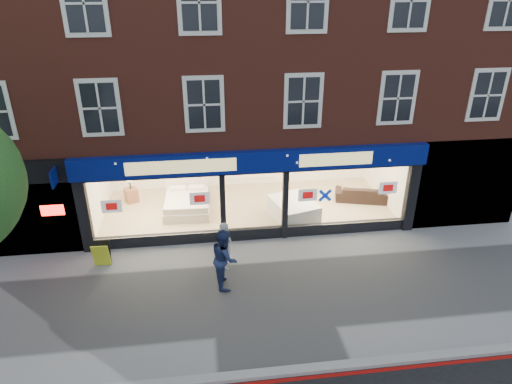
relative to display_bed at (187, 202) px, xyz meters
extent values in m
plane|color=gray|center=(2.30, -5.34, -0.43)|extent=(120.00, 120.00, 0.00)
cube|color=#8C0A07|center=(2.30, -8.44, -0.43)|extent=(60.00, 0.10, 0.01)
cube|color=gray|center=(2.30, -8.24, -0.37)|extent=(60.00, 0.25, 0.12)
cube|color=tan|center=(2.30, -0.09, -0.38)|extent=(11.00, 4.50, 0.10)
cube|color=maroon|center=(2.30, 1.66, 6.22)|extent=(19.00, 8.00, 6.70)
cube|color=#061264|center=(2.30, -2.46, 2.52)|extent=(11.40, 0.28, 0.70)
cube|color=black|center=(2.30, -2.26, -0.23)|extent=(11.00, 0.18, 0.40)
cube|color=black|center=(-3.20, -2.29, 0.87)|extent=(0.35, 0.30, 2.60)
cube|color=black|center=(7.80, -2.29, 0.87)|extent=(0.35, 0.30, 2.60)
cube|color=white|center=(-0.95, -2.34, 1.02)|extent=(4.20, 0.02, 2.10)
cube|color=white|center=(5.55, -2.34, 1.02)|extent=(4.20, 0.02, 2.10)
cube|color=white|center=(2.30, -2.09, 0.72)|extent=(1.80, 0.02, 2.10)
cube|color=silver|center=(2.30, 2.16, 0.87)|extent=(11.00, 0.20, 2.60)
cube|color=#FFEAC6|center=(2.30, -0.09, 2.17)|extent=(11.00, 4.50, 0.12)
cube|color=black|center=(-5.30, -2.04, 1.22)|extent=(3.80, 0.60, 3.30)
cube|color=#FF140C|center=(-4.10, -2.39, 1.17)|extent=(0.70, 0.04, 0.35)
cube|color=black|center=(9.80, -2.14, 1.22)|extent=(4.00, 0.40, 3.30)
cube|color=beige|center=(-0.01, -0.13, -0.16)|extent=(1.75, 2.03, 0.34)
cube|color=beige|center=(-0.01, -0.13, 0.14)|extent=(1.68, 1.95, 0.25)
cube|color=beige|center=(0.04, 0.91, 0.26)|extent=(1.76, 0.19, 1.18)
cube|color=beige|center=(-0.34, 0.59, 0.32)|extent=(0.65, 0.34, 0.12)
cube|color=beige|center=(0.39, 0.56, 0.32)|extent=(0.65, 0.34, 0.12)
cube|color=brown|center=(-2.20, 0.99, -0.06)|extent=(0.60, 0.60, 0.55)
cube|color=silver|center=(3.90, -1.16, -0.22)|extent=(1.80, 2.06, 0.23)
cube|color=silver|center=(3.90, -1.16, 0.01)|extent=(1.80, 2.06, 0.23)
cube|color=silver|center=(3.90, -1.16, 0.24)|extent=(1.80, 2.06, 0.23)
imported|color=black|center=(6.90, -0.08, -0.03)|extent=(2.21, 1.32, 0.61)
cube|color=gold|center=(-2.63, -3.25, -0.02)|extent=(0.54, 0.36, 0.81)
imported|color=#96989D|center=(1.23, -3.82, 0.35)|extent=(0.46, 0.62, 1.56)
imported|color=#1C274E|center=(1.13, -4.72, 0.49)|extent=(0.76, 0.94, 1.84)
camera|label=1|loc=(0.62, -15.73, 7.89)|focal=32.00mm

